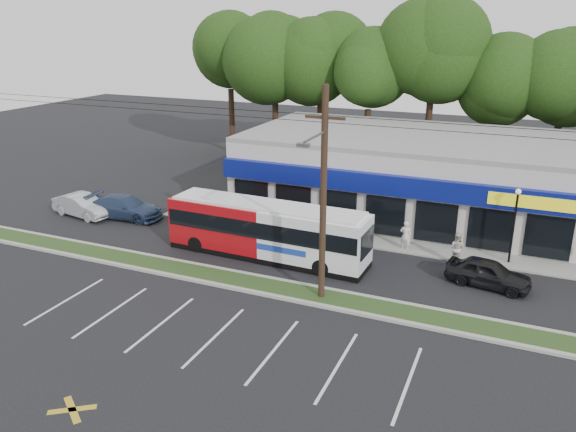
# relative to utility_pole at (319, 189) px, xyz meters

# --- Properties ---
(ground) EXTENTS (120.00, 120.00, 0.00)m
(ground) POSITION_rel_utility_pole_xyz_m (-2.83, -0.93, -5.41)
(ground) COLOR black
(ground) RESTS_ON ground
(grass_strip) EXTENTS (40.00, 1.60, 0.12)m
(grass_strip) POSITION_rel_utility_pole_xyz_m (-2.83, 0.07, -5.35)
(grass_strip) COLOR #283D19
(grass_strip) RESTS_ON ground
(curb_south) EXTENTS (40.00, 0.25, 0.14)m
(curb_south) POSITION_rel_utility_pole_xyz_m (-2.83, -0.78, -5.34)
(curb_south) COLOR #9E9E93
(curb_south) RESTS_ON ground
(curb_north) EXTENTS (40.00, 0.25, 0.14)m
(curb_north) POSITION_rel_utility_pole_xyz_m (-2.83, 0.92, -5.34)
(curb_north) COLOR #9E9E93
(curb_north) RESTS_ON ground
(sidewalk) EXTENTS (32.00, 2.20, 0.10)m
(sidewalk) POSITION_rel_utility_pole_xyz_m (2.17, 8.07, -5.36)
(sidewalk) COLOR #9E9E93
(sidewalk) RESTS_ON ground
(strip_mall) EXTENTS (25.00, 12.55, 5.30)m
(strip_mall) POSITION_rel_utility_pole_xyz_m (2.67, 14.99, -2.76)
(strip_mall) COLOR #B9B4AB
(strip_mall) RESTS_ON ground
(utility_pole) EXTENTS (50.00, 2.77, 10.00)m
(utility_pole) POSITION_rel_utility_pole_xyz_m (0.00, 0.00, 0.00)
(utility_pole) COLOR black
(utility_pole) RESTS_ON ground
(lamp_post) EXTENTS (0.30, 0.30, 4.25)m
(lamp_post) POSITION_rel_utility_pole_xyz_m (8.17, 7.87, -2.74)
(lamp_post) COLOR black
(lamp_post) RESTS_ON ground
(tree_line) EXTENTS (46.76, 6.76, 11.83)m
(tree_line) POSITION_rel_utility_pole_xyz_m (1.17, 25.07, 3.00)
(tree_line) COLOR black
(tree_line) RESTS_ON ground
(metrobus) EXTENTS (11.58, 2.79, 3.10)m
(metrobus) POSITION_rel_utility_pole_xyz_m (-4.32, 3.57, -3.77)
(metrobus) COLOR #A00C12
(metrobus) RESTS_ON ground
(car_dark) EXTENTS (4.31, 2.31, 1.39)m
(car_dark) POSITION_rel_utility_pole_xyz_m (7.32, 4.57, -4.72)
(car_dark) COLOR black
(car_dark) RESTS_ON ground
(car_silver) EXTENTS (4.71, 2.26, 1.49)m
(car_silver) POSITION_rel_utility_pole_xyz_m (-18.70, 4.90, -4.67)
(car_silver) COLOR #B2B4BA
(car_silver) RESTS_ON ground
(car_blue) EXTENTS (5.32, 2.44, 1.51)m
(car_blue) POSITION_rel_utility_pole_xyz_m (-15.83, 5.75, -4.66)
(car_blue) COLOR navy
(car_blue) RESTS_ON ground
(pedestrian_a) EXTENTS (0.65, 0.44, 1.76)m
(pedestrian_a) POSITION_rel_utility_pole_xyz_m (2.55, 7.57, -4.53)
(pedestrian_a) COLOR silver
(pedestrian_a) RESTS_ON ground
(pedestrian_b) EXTENTS (0.98, 0.83, 1.80)m
(pedestrian_b) POSITION_rel_utility_pole_xyz_m (5.50, 6.73, -4.51)
(pedestrian_b) COLOR beige
(pedestrian_b) RESTS_ON ground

